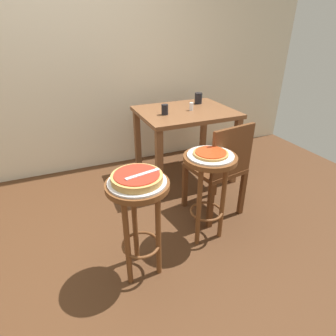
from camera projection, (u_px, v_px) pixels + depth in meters
ground_plane at (99, 266)px, 1.97m from camera, size 6.00×6.00×0.00m
back_wall at (48, 27)px, 2.62m from camera, size 6.00×0.10×3.00m
stool_foreground at (139, 209)px, 1.69m from camera, size 0.38×0.38×0.71m
serving_plate_foreground at (137, 182)px, 1.60m from camera, size 0.35×0.35×0.01m
pizza_foreground at (137, 178)px, 1.59m from camera, size 0.30×0.30×0.05m
stool_middle at (209, 179)px, 2.02m from camera, size 0.38×0.38×0.71m
serving_plate_middle at (211, 155)px, 1.93m from camera, size 0.33×0.33×0.01m
pizza_middle at (211, 153)px, 1.92m from camera, size 0.25×0.25×0.02m
dining_table at (185, 122)px, 2.85m from camera, size 0.94×0.76×0.75m
cup_near_edge at (165, 110)px, 2.64m from camera, size 0.06×0.06×0.10m
cup_far_edge at (198, 98)px, 3.01m from camera, size 0.08×0.08×0.11m
condiment_shaker at (191, 107)px, 2.78m from camera, size 0.04×0.04×0.08m
wooden_chair at (220, 167)px, 2.31m from camera, size 0.46×0.46×0.85m
pizza_server_knife at (143, 174)px, 1.57m from camera, size 0.22×0.07×0.01m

